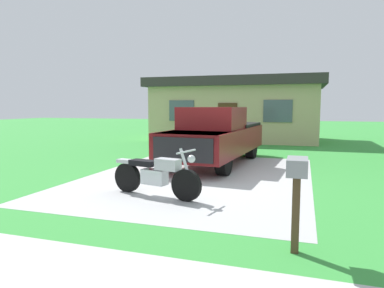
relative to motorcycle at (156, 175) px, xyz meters
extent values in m
plane|color=green|center=(0.26, 2.35, -0.47)|extent=(80.00, 80.00, 0.00)
cube|color=#B3B3B3|center=(0.26, 2.35, -0.47)|extent=(5.90, 8.11, 0.01)
cube|color=#BCBCB6|center=(0.26, -3.65, -0.47)|extent=(36.00, 1.80, 0.01)
cylinder|color=black|center=(0.74, -0.16, -0.14)|extent=(0.67, 0.26, 0.66)
cylinder|color=black|center=(-0.77, 0.17, -0.14)|extent=(0.67, 0.26, 0.66)
cube|color=silver|center=(-0.04, 0.01, -0.05)|extent=(0.60, 0.37, 0.32)
cube|color=#B7BABF|center=(0.30, -0.07, 0.25)|extent=(0.56, 0.37, 0.24)
cube|color=black|center=(-0.33, 0.07, 0.23)|extent=(0.65, 0.40, 0.12)
cube|color=#B7BABF|center=(-0.77, 0.17, 0.23)|extent=(0.51, 0.30, 0.08)
cylinder|color=silver|center=(0.74, -0.16, 0.23)|extent=(0.34, 0.13, 0.77)
cylinder|color=silver|center=(0.74, -0.16, 0.55)|extent=(0.19, 0.69, 0.04)
sphere|color=silver|center=(0.86, -0.19, 0.41)|extent=(0.16, 0.16, 0.16)
cylinder|color=black|center=(0.88, 2.69, -0.05)|extent=(0.36, 0.86, 0.84)
cylinder|color=black|center=(-0.76, 2.80, -0.05)|extent=(0.36, 0.86, 0.84)
cylinder|color=black|center=(1.13, 6.18, -0.05)|extent=(0.36, 0.86, 0.84)
cylinder|color=black|center=(-0.50, 6.30, -0.05)|extent=(0.36, 0.86, 0.84)
cube|color=maroon|center=(0.19, 4.54, 0.33)|extent=(2.40, 5.73, 0.80)
cube|color=maroon|center=(0.06, 2.70, 0.63)|extent=(2.03, 2.03, 0.20)
cube|color=maroon|center=(0.16, 4.14, 1.08)|extent=(1.93, 2.03, 0.70)
cube|color=#3F4C56|center=(0.10, 3.34, 0.98)|extent=(1.71, 0.28, 0.60)
cube|color=black|center=(0.30, 6.09, 0.58)|extent=(2.07, 2.53, 0.50)
cube|color=black|center=(-0.01, 1.77, 0.33)|extent=(1.70, 0.22, 0.64)
cube|color=#4C3823|center=(2.91, -2.09, 0.08)|extent=(0.10, 0.10, 1.10)
cube|color=gray|center=(2.91, -2.09, 0.68)|extent=(0.26, 0.48, 0.22)
cube|color=tan|center=(-0.80, 13.49, 1.03)|extent=(9.00, 5.00, 3.00)
cube|color=#383333|center=(-0.80, 13.49, 2.78)|extent=(9.60, 5.60, 0.50)
cube|color=#4C2D19|center=(-0.80, 10.96, 0.58)|extent=(1.00, 0.08, 2.10)
cube|color=#4C5966|center=(-3.32, 10.96, 1.23)|extent=(1.40, 0.06, 1.10)
cube|color=#4C5966|center=(1.72, 10.96, 1.23)|extent=(1.40, 0.06, 1.10)
camera|label=1|loc=(2.97, -6.71, 1.45)|focal=32.50mm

